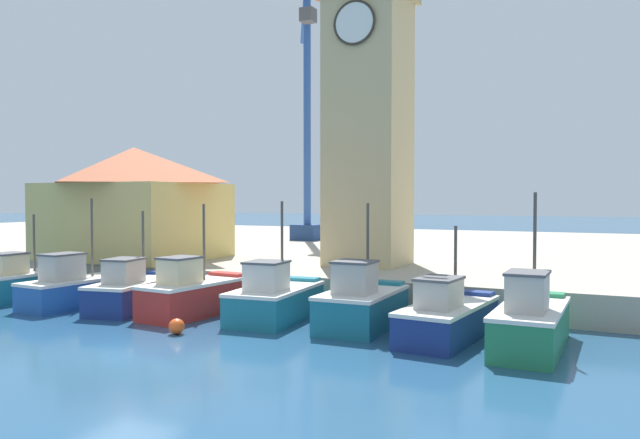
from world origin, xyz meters
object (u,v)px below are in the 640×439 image
at_px(clock_tower, 369,90).
at_px(port_crane_near, 307,138).
at_px(fishing_boat_left_inner, 135,291).
at_px(warehouse_left, 134,201).
at_px(fishing_boat_far_left, 23,283).
at_px(fishing_boat_left_outer, 79,287).
at_px(fishing_boat_right_inner, 448,317).
at_px(fishing_boat_center, 275,299).
at_px(fishing_boat_mid_left, 193,294).
at_px(fishing_boat_right_outer, 531,322).
at_px(mooring_buoy, 177,326).
at_px(fishing_boat_mid_right, 362,304).

height_order(clock_tower, port_crane_near, port_crane_near).
bearing_deg(fishing_boat_left_inner, warehouse_left, 132.00).
relative_size(fishing_boat_far_left, fishing_boat_left_outer, 0.88).
bearing_deg(fishing_boat_right_inner, fishing_boat_center, 176.57).
bearing_deg(fishing_boat_right_inner, fishing_boat_mid_left, -178.84).
height_order(fishing_boat_right_outer, mooring_buoy, fishing_boat_right_outer).
xyz_separation_m(fishing_boat_center, port_crane_near, (-10.22, 22.98, 8.30)).
xyz_separation_m(clock_tower, warehouse_left, (-12.63, -2.08, -5.33)).
distance_m(port_crane_near, mooring_buoy, 29.19).
distance_m(fishing_boat_left_inner, clock_tower, 14.13).
height_order(fishing_boat_center, mooring_buoy, fishing_boat_center).
bearing_deg(port_crane_near, fishing_boat_left_inner, -80.00).
bearing_deg(fishing_boat_right_outer, warehouse_left, 161.81).
xyz_separation_m(fishing_boat_mid_left, fishing_boat_right_inner, (9.66, 0.19, -0.10)).
bearing_deg(clock_tower, fishing_boat_left_inner, -126.19).
distance_m(fishing_boat_left_outer, fishing_boat_mid_left, 5.56).
height_order(fishing_boat_far_left, warehouse_left, warehouse_left).
bearing_deg(fishing_boat_far_left, port_crane_near, 85.43).
distance_m(fishing_boat_right_outer, port_crane_near, 31.60).
bearing_deg(warehouse_left, fishing_boat_right_outer, -18.19).
xyz_separation_m(fishing_boat_far_left, warehouse_left, (-0.07, 7.06, 3.51)).
distance_m(fishing_boat_far_left, fishing_boat_right_inner, 18.57).
relative_size(fishing_boat_right_outer, warehouse_left, 0.57).
xyz_separation_m(fishing_boat_left_inner, warehouse_left, (-6.13, 6.81, 3.52)).
distance_m(fishing_boat_center, port_crane_near, 26.48).
height_order(fishing_boat_far_left, fishing_boat_left_outer, fishing_boat_left_outer).
bearing_deg(fishing_boat_mid_right, fishing_boat_right_inner, -7.21).
bearing_deg(fishing_boat_left_inner, fishing_boat_mid_right, 3.59).
bearing_deg(mooring_buoy, fishing_boat_mid_left, 117.60).
xyz_separation_m(fishing_boat_far_left, fishing_boat_mid_right, (15.51, 0.84, 0.07)).
distance_m(fishing_boat_far_left, mooring_buoy, 10.78).
distance_m(fishing_boat_center, warehouse_left, 14.12).
height_order(fishing_boat_far_left, fishing_boat_right_outer, fishing_boat_right_outer).
relative_size(fishing_boat_mid_right, mooring_buoy, 8.26).
height_order(fishing_boat_center, port_crane_near, port_crane_near).
distance_m(fishing_boat_mid_left, fishing_boat_right_inner, 9.66).
relative_size(fishing_boat_left_inner, fishing_boat_center, 1.05).
bearing_deg(fishing_boat_mid_right, fishing_boat_left_inner, -176.41).
bearing_deg(fishing_boat_left_inner, fishing_boat_far_left, -177.63).
xyz_separation_m(fishing_boat_far_left, fishing_boat_mid_left, (8.91, 0.26, 0.05)).
bearing_deg(fishing_boat_center, fishing_boat_mid_right, 0.01).
distance_m(fishing_boat_far_left, fishing_boat_center, 12.15).
bearing_deg(fishing_boat_left_outer, fishing_boat_right_inner, 1.88).
bearing_deg(fishing_boat_mid_left, fishing_boat_left_outer, -176.87).
bearing_deg(fishing_boat_left_inner, fishing_boat_right_outer, -0.56).
relative_size(fishing_boat_right_outer, clock_tower, 0.28).
bearing_deg(fishing_boat_left_outer, mooring_buoy, -20.33).
height_order(clock_tower, mooring_buoy, clock_tower).
bearing_deg(fishing_boat_right_inner, fishing_boat_left_inner, -179.06).
relative_size(fishing_boat_mid_left, fishing_boat_right_outer, 0.94).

